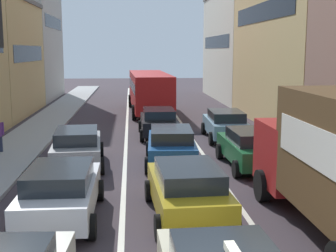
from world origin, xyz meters
name	(u,v)px	position (x,y,z in m)	size (l,w,h in m)	color
sidewalk_left	(36,131)	(-6.70, 20.00, 0.07)	(2.60, 64.00, 0.14)	#9A9A9A
lane_stripe_left	(127,131)	(-1.70, 20.00, 0.01)	(0.16, 60.00, 0.01)	silver
lane_stripe_right	(186,130)	(1.70, 20.00, 0.01)	(0.16, 60.00, 0.01)	silver
building_row_right	(327,23)	(9.90, 20.56, 6.08)	(7.20, 43.90, 13.43)	beige
sedan_centre_lane_second	(187,189)	(0.07, 6.33, 0.80)	(2.22, 4.38, 1.49)	#B29319
wagon_left_lane_second	(61,191)	(-3.33, 6.45, 0.80)	(2.07, 4.30, 1.49)	silver
hatchback_centre_lane_third	(171,145)	(0.15, 12.23, 0.80)	(2.24, 4.39, 1.49)	#194C8C
sedan_left_lane_third	(77,146)	(-3.56, 12.26, 0.80)	(2.30, 4.41, 1.49)	gray
coupe_centre_lane_fourth	(159,122)	(0.01, 18.31, 0.80)	(2.08, 4.31, 1.49)	black
sedan_right_lane_behind_truck	(251,147)	(3.20, 11.53, 0.80)	(2.12, 4.33, 1.49)	#19592D
wagon_right_lane_far	(225,124)	(3.38, 17.23, 0.80)	(2.17, 4.35, 1.49)	#759EB7
bus_mid_queue_primary	(149,89)	(-0.10, 27.46, 1.76)	(3.08, 10.58, 2.90)	#B21919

